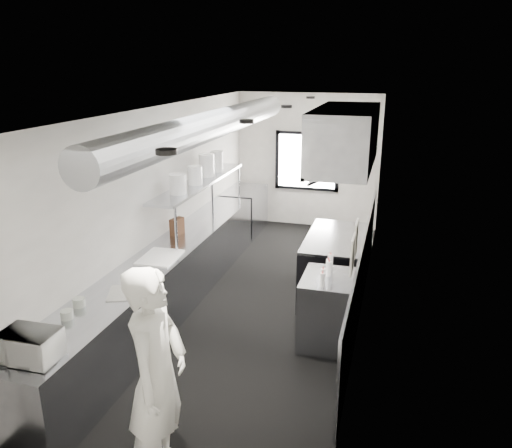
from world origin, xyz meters
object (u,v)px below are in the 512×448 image
Objects in this scene: plate_stack_d at (217,161)px; squeeze_bottle_a at (322,280)px; line_cook at (157,377)px; squeeze_bottle_d at (328,266)px; exhaust_hood at (345,138)px; squeeze_bottle_b at (323,275)px; range at (334,266)px; plate_stack_c at (207,165)px; bottle_station at (328,310)px; knife_block at (177,226)px; pass_shelf at (201,183)px; cutting_board at (160,257)px; plate_stack_b at (195,175)px; deli_tub_a at (67,315)px; far_work_table at (244,210)px; squeeze_bottle_e at (330,262)px; plate_stack_a at (178,184)px; deli_tub_b at (79,302)px; small_plate at (132,286)px; microwave at (30,346)px; prep_counter at (166,282)px; squeeze_bottle_c at (329,269)px.

squeeze_bottle_a is at bearing -50.12° from plate_stack_d.
line_cook is 11.32× the size of squeeze_bottle_d.
exhaust_hood is 2.10m from squeeze_bottle_b.
plate_stack_c is at bearing 163.94° from range.
knife_block is (-2.44, 0.95, 0.58)m from bottle_station.
pass_shelf is 17.36× the size of squeeze_bottle_b.
cutting_board is at bearing -88.17° from plate_stack_d.
plate_stack_c is at bearing 136.16° from squeeze_bottle_b.
plate_stack_b is (0.12, 0.50, 0.69)m from knife_block.
knife_block is at bearing 152.70° from squeeze_bottle_a.
plate_stack_c reaches higher than deli_tub_a.
squeeze_bottle_b is (2.37, 1.59, 0.04)m from deli_tub_a.
far_work_table is at bearing 89.43° from plate_stack_b.
squeeze_bottle_e is at bearing 83.91° from squeeze_bottle_d.
plate_stack_b is 2.88m from squeeze_bottle_b.
deli_tub_a is 2.72m from plate_stack_a.
exhaust_hood is 4.26m from line_cook.
squeeze_bottle_d is (0.02, 0.31, -0.00)m from squeeze_bottle_b.
squeeze_bottle_d is (0.01, -1.25, -1.41)m from exhaust_hood.
deli_tub_a is 0.27m from deli_tub_b.
pass_shelf is at bearing 93.67° from small_plate.
plate_stack_b reaches higher than squeeze_bottle_d.
microwave reaches higher than knife_block.
exhaust_hood is 4.21m from deli_tub_a.
cutting_board is 2.47× the size of knife_block.
far_work_table is at bearing 87.94° from plate_stack_c.
pass_shelf is 10.40× the size of plate_stack_b.
plate_stack_a is at bearing -166.04° from range.
bottle_station is 2.43× the size of plate_stack_c.
bottle_station is 2.93m from deli_tub_b.
plate_stack_c reaches higher than plate_stack_a.
knife_block is 1.51× the size of squeeze_bottle_a.
line_cook is at bearing -68.75° from plate_stack_a.
plate_stack_b is 1.43× the size of squeeze_bottle_e.
squeeze_bottle_d is (2.30, -0.70, -0.73)m from plate_stack_a.
microwave reaches higher than cutting_board.
deli_tub_b is 2.71m from squeeze_bottle_a.
squeeze_bottle_e is (1.02, 2.75, 0.04)m from line_cook.
squeeze_bottle_b is at bearing -9.30° from prep_counter.
line_cook is 9.78× the size of small_plate.
range is 9.50× the size of squeeze_bottle_a.
squeeze_bottle_d is at bearing 86.62° from squeeze_bottle_b.
plate_stack_c is at bearing 92.07° from prep_counter.
plate_stack_b is at bearing -89.04° from plate_stack_d.
deli_tub_b is at bearing -148.03° from squeeze_bottle_c.
microwave is 3.38m from squeeze_bottle_c.
plate_stack_c is at bearing 94.23° from pass_shelf.
cutting_board is (-2.21, -1.39, -1.48)m from exhaust_hood.
squeeze_bottle_a is (2.38, 1.48, 0.04)m from deli_tub_a.
bottle_station is at bearing -46.41° from plate_stack_d.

